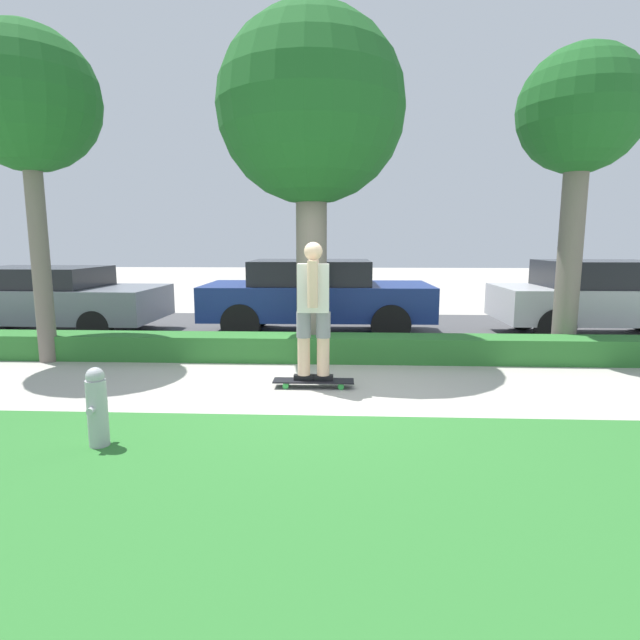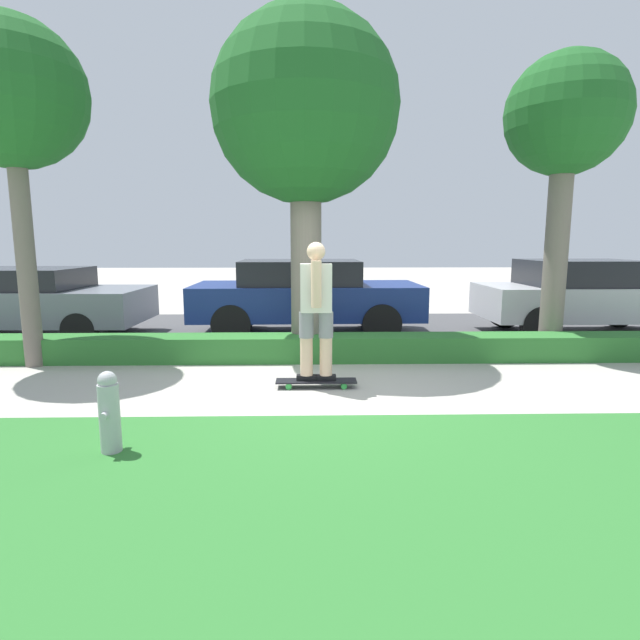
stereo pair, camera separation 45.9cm
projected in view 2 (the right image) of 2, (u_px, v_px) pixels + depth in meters
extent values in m
plane|color=#ADA89E|center=(324.00, 389.00, 6.40)|extent=(60.00, 60.00, 0.00)
cube|color=#2D702D|center=(337.00, 516.00, 3.44)|extent=(18.50, 4.00, 0.01)
cube|color=#474749|center=(318.00, 331.00, 10.55)|extent=(18.50, 5.00, 0.01)
cube|color=#2D702D|center=(321.00, 348.00, 7.95)|extent=(18.50, 0.60, 0.40)
cube|color=black|center=(316.00, 381.00, 6.47)|extent=(1.05, 0.24, 0.02)
cylinder|color=green|center=(344.00, 386.00, 6.39)|extent=(0.08, 0.04, 0.08)
cylinder|color=green|center=(343.00, 382.00, 6.57)|extent=(0.08, 0.04, 0.08)
cylinder|color=green|center=(289.00, 387.00, 6.38)|extent=(0.08, 0.04, 0.08)
cylinder|color=green|center=(289.00, 383.00, 6.56)|extent=(0.08, 0.04, 0.08)
cube|color=black|center=(307.00, 378.00, 6.46)|extent=(0.26, 0.09, 0.07)
cylinder|color=beige|center=(306.00, 344.00, 6.39)|extent=(0.16, 0.16, 0.82)
cylinder|color=gray|center=(306.00, 325.00, 6.35)|extent=(0.19, 0.19, 0.33)
cube|color=black|center=(326.00, 377.00, 6.46)|extent=(0.26, 0.09, 0.07)
cylinder|color=beige|center=(326.00, 344.00, 6.39)|extent=(0.16, 0.16, 0.82)
cylinder|color=gray|center=(326.00, 325.00, 6.36)|extent=(0.19, 0.19, 0.33)
cube|color=silver|center=(316.00, 288.00, 6.28)|extent=(0.39, 0.22, 0.61)
cylinder|color=beige|center=(316.00, 284.00, 6.11)|extent=(0.13, 0.13, 0.57)
cylinder|color=beige|center=(316.00, 282.00, 6.43)|extent=(0.13, 0.13, 0.57)
sphere|color=beige|center=(316.00, 251.00, 6.21)|extent=(0.23, 0.23, 0.23)
cylinder|color=#70665B|center=(25.00, 255.00, 7.36)|extent=(0.27, 0.27, 3.37)
sphere|color=#1E5B23|center=(11.00, 92.00, 7.00)|extent=(2.10, 2.10, 2.10)
cylinder|color=#70665B|center=(306.00, 262.00, 8.02)|extent=(0.49, 0.49, 3.11)
sphere|color=#1E5B23|center=(305.00, 108.00, 7.65)|extent=(2.90, 2.90, 2.90)
cylinder|color=#70665B|center=(556.00, 254.00, 8.27)|extent=(0.38, 0.38, 3.35)
sphere|color=#1E5B23|center=(566.00, 114.00, 7.93)|extent=(1.92, 1.92, 1.92)
cube|color=slate|center=(27.00, 305.00, 9.82)|extent=(4.59, 2.06, 0.65)
cube|color=black|center=(18.00, 278.00, 9.74)|extent=(2.40, 1.78, 0.40)
cylinder|color=black|center=(80.00, 329.00, 9.01)|extent=(0.61, 0.24, 0.61)
cylinder|color=black|center=(118.00, 315.00, 10.80)|extent=(0.61, 0.24, 0.61)
cube|color=navy|center=(307.00, 300.00, 10.07)|extent=(4.53, 2.01, 0.66)
cube|color=black|center=(300.00, 272.00, 9.98)|extent=(2.36, 1.75, 0.47)
cylinder|color=black|center=(382.00, 323.00, 9.27)|extent=(0.74, 0.23, 0.74)
cylinder|color=black|center=(370.00, 310.00, 11.04)|extent=(0.74, 0.23, 0.74)
cylinder|color=black|center=(231.00, 324.00, 9.21)|extent=(0.74, 0.23, 0.74)
cylinder|color=black|center=(244.00, 311.00, 10.98)|extent=(0.74, 0.23, 0.74)
cube|color=#B7B7BC|center=(583.00, 301.00, 10.10)|extent=(4.08, 1.86, 0.66)
cube|color=black|center=(580.00, 273.00, 10.00)|extent=(2.13, 1.63, 0.51)
cylinder|color=black|center=(618.00, 311.00, 11.01)|extent=(0.69, 0.22, 0.69)
cylinder|color=black|center=(540.00, 324.00, 9.29)|extent=(0.69, 0.22, 0.69)
cylinder|color=black|center=(505.00, 312.00, 10.96)|extent=(0.69, 0.22, 0.69)
cylinder|color=#ADADB2|center=(110.00, 418.00, 4.44)|extent=(0.18, 0.18, 0.63)
sphere|color=#ADADB2|center=(107.00, 380.00, 4.39)|extent=(0.16, 0.16, 0.16)
cylinder|color=#ADADB2|center=(105.00, 415.00, 4.34)|extent=(0.06, 0.11, 0.06)
cylinder|color=#ADADB2|center=(113.00, 408.00, 4.52)|extent=(0.06, 0.11, 0.06)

